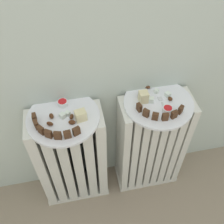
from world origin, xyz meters
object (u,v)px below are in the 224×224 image
at_px(jam_bowl_right, 168,109).
at_px(radiator_right, 150,145).
at_px(jam_bowl_left, 63,103).
at_px(fork, 163,104).
at_px(radiator_left, 72,159).
at_px(plate_right, 158,103).
at_px(plate_left, 63,117).

bearing_deg(jam_bowl_right, radiator_right, 108.37).
xyz_separation_m(jam_bowl_left, fork, (0.43, -0.08, -0.01)).
distance_m(jam_bowl_right, fork, 0.04).
bearing_deg(jam_bowl_right, radiator_left, 172.45).
height_order(radiator_left, radiator_right, same).
xyz_separation_m(jam_bowl_left, jam_bowl_right, (0.43, -0.12, -0.00)).
xyz_separation_m(plate_right, jam_bowl_right, (0.02, -0.06, 0.02)).
xyz_separation_m(radiator_left, plate_right, (0.42, 0.00, 0.33)).
height_order(radiator_right, fork, fork).
xyz_separation_m(radiator_right, jam_bowl_left, (-0.41, 0.07, 0.35)).
bearing_deg(radiator_left, radiator_right, -0.00).
height_order(radiator_left, plate_right, plate_right).
relative_size(jam_bowl_right, fork, 0.41).
height_order(plate_left, plate_right, same).
bearing_deg(radiator_left, plate_left, 0.00).
bearing_deg(jam_bowl_right, plate_right, 108.37).
xyz_separation_m(radiator_left, plate_left, (0.00, 0.00, 0.33)).
distance_m(radiator_right, plate_right, 0.33).
relative_size(radiator_right, jam_bowl_right, 14.93).
distance_m(radiator_left, jam_bowl_left, 0.36).
bearing_deg(jam_bowl_left, fork, -11.06).
relative_size(jam_bowl_left, jam_bowl_right, 1.05).
relative_size(plate_left, fork, 2.93).
bearing_deg(radiator_left, jam_bowl_left, 85.61).
bearing_deg(radiator_right, jam_bowl_left, 170.90).
bearing_deg(plate_left, radiator_right, -0.00).
bearing_deg(plate_right, plate_left, 180.00).
bearing_deg(plate_right, radiator_right, -116.57).
height_order(jam_bowl_right, fork, jam_bowl_right).
height_order(plate_right, jam_bowl_right, jam_bowl_right).
xyz_separation_m(plate_right, jam_bowl_left, (-0.41, 0.07, 0.02)).
distance_m(plate_left, plate_right, 0.42).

